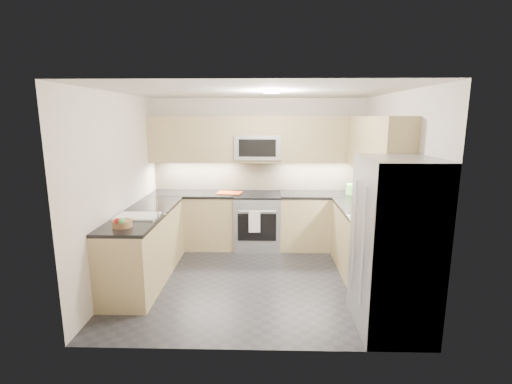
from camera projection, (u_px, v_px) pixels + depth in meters
name	position (u px, v px, depth m)	size (l,w,h in m)	color
floor	(255.00, 279.00, 5.11)	(3.60, 3.20, 0.00)	#242429
ceiling	(255.00, 92.00, 4.62)	(3.60, 3.20, 0.02)	beige
wall_back	(258.00, 172.00, 6.43)	(3.60, 0.02, 2.50)	beige
wall_front	(250.00, 224.00, 3.30)	(3.60, 0.02, 2.50)	beige
wall_left	(120.00, 189.00, 4.91)	(0.02, 3.20, 2.50)	beige
wall_right	(393.00, 191.00, 4.82)	(0.02, 3.20, 2.50)	beige
base_cab_back_left	(194.00, 221.00, 6.32)	(1.42, 0.60, 0.90)	tan
base_cab_back_right	(322.00, 222.00, 6.27)	(1.42, 0.60, 0.90)	tan
base_cab_right	(364.00, 245.00, 5.13)	(0.60, 1.70, 0.90)	tan
base_cab_peninsula	(146.00, 247.00, 5.06)	(0.60, 2.00, 0.90)	tan
countertop_back_left	(193.00, 194.00, 6.23)	(1.42, 0.63, 0.04)	black
countertop_back_right	(323.00, 195.00, 6.18)	(1.42, 0.63, 0.04)	black
countertop_right	(366.00, 212.00, 5.04)	(0.63, 1.70, 0.04)	black
countertop_peninsula	(144.00, 213.00, 4.97)	(0.63, 2.00, 0.04)	black
upper_cab_back	(258.00, 139.00, 6.15)	(3.60, 0.35, 0.75)	tan
upper_cab_right	(376.00, 145.00, 4.98)	(0.35, 1.95, 0.75)	tan
backsplash_back	(258.00, 175.00, 6.44)	(3.60, 0.01, 0.51)	tan
backsplash_right	(382.00, 188.00, 5.27)	(0.01, 2.30, 0.51)	tan
gas_range	(257.00, 221.00, 6.27)	(0.76, 0.65, 0.91)	gray
range_cooktop	(257.00, 195.00, 6.18)	(0.76, 0.65, 0.03)	black
oven_door_glass	(257.00, 227.00, 5.95)	(0.62, 0.02, 0.45)	black
oven_handle	(257.00, 211.00, 5.88)	(0.02, 0.02, 0.60)	#B2B5BA
microwave	(258.00, 147.00, 6.15)	(0.76, 0.40, 0.40)	#989B9F
microwave_door	(257.00, 148.00, 5.95)	(0.60, 0.01, 0.28)	black
refrigerator	(394.00, 246.00, 3.77)	(0.70, 0.90, 1.80)	#999AA0
fridge_handle_left	(363.00, 247.00, 3.59)	(0.02, 0.02, 1.20)	#B2B5BA
fridge_handle_right	(354.00, 235.00, 3.95)	(0.02, 0.02, 1.20)	#B2B5BA
sink_basin	(138.00, 221.00, 4.73)	(0.52, 0.38, 0.16)	white
faucet	(157.00, 206.00, 4.68)	(0.03, 0.03, 0.28)	silver
utensil_bowl	(355.00, 189.00, 6.12)	(0.28, 0.28, 0.16)	#67BE51
cutting_board	(229.00, 193.00, 6.19)	(0.40, 0.28, 0.01)	#BF4212
fruit_basket	(122.00, 224.00, 4.28)	(0.22, 0.22, 0.08)	#946845
fruit_apple	(117.00, 221.00, 4.12)	(0.07, 0.07, 0.07)	#A41812
fruit_pear	(122.00, 221.00, 4.12)	(0.07, 0.07, 0.07)	#4EB651
dish_towel_check	(254.00, 222.00, 5.89)	(0.18, 0.02, 0.34)	white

